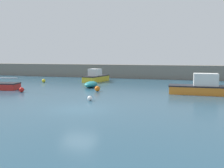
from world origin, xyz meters
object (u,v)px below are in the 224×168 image
at_px(mooring_buoy_yellow, 44,81).
at_px(mooring_buoy_red, 22,90).
at_px(rowboat_blue_near, 91,84).
at_px(motorboat_grey_hull, 202,87).
at_px(mooring_buoy_orange, 97,89).
at_px(mooring_buoy_white, 90,98).
at_px(cabin_cruiser_white, 96,77).

bearing_deg(mooring_buoy_yellow, mooring_buoy_red, -71.48).
height_order(rowboat_blue_near, mooring_buoy_yellow, rowboat_blue_near).
relative_size(motorboat_grey_hull, mooring_buoy_yellow, 12.26).
distance_m(motorboat_grey_hull, mooring_buoy_orange, 10.74).
relative_size(motorboat_grey_hull, rowboat_blue_near, 2.07).
bearing_deg(mooring_buoy_white, cabin_cruiser_white, 108.38).
height_order(rowboat_blue_near, mooring_buoy_white, rowboat_blue_near).
xyz_separation_m(motorboat_grey_hull, mooring_buoy_orange, (-10.68, -1.04, -0.46)).
xyz_separation_m(mooring_buoy_yellow, mooring_buoy_red, (3.11, -9.28, 0.01)).
xyz_separation_m(rowboat_blue_near, mooring_buoy_orange, (2.01, -3.30, -0.07)).
height_order(cabin_cruiser_white, mooring_buoy_yellow, cabin_cruiser_white).
distance_m(motorboat_grey_hull, cabin_cruiser_white, 16.94).
bearing_deg(mooring_buoy_orange, cabin_cruiser_white, 111.04).
height_order(cabin_cruiser_white, mooring_buoy_white, cabin_cruiser_white).
relative_size(mooring_buoy_yellow, mooring_buoy_orange, 0.88).
relative_size(rowboat_blue_near, mooring_buoy_red, 5.72).
xyz_separation_m(cabin_cruiser_white, mooring_buoy_yellow, (-6.76, -3.43, -0.41)).
height_order(cabin_cruiser_white, mooring_buoy_orange, cabin_cruiser_white).
bearing_deg(motorboat_grey_hull, mooring_buoy_white, 34.43).
relative_size(mooring_buoy_yellow, mooring_buoy_white, 1.18).
distance_m(rowboat_blue_near, mooring_buoy_white, 9.43).
bearing_deg(cabin_cruiser_white, mooring_buoy_orange, -150.15).
height_order(mooring_buoy_white, mooring_buoy_orange, mooring_buoy_orange).
height_order(motorboat_grey_hull, mooring_buoy_orange, motorboat_grey_hull).
relative_size(cabin_cruiser_white, mooring_buoy_white, 12.53).
xyz_separation_m(cabin_cruiser_white, mooring_buoy_red, (-3.66, -12.71, -0.40)).
bearing_deg(cabin_cruiser_white, mooring_buoy_yellow, 125.71).
relative_size(mooring_buoy_red, mooring_buoy_orange, 0.91).
relative_size(motorboat_grey_hull, cabin_cruiser_white, 1.16).
distance_m(mooring_buoy_yellow, mooring_buoy_white, 16.83).
relative_size(cabin_cruiser_white, rowboat_blue_near, 1.79).
bearing_deg(mooring_buoy_red, rowboat_blue_near, 48.62).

